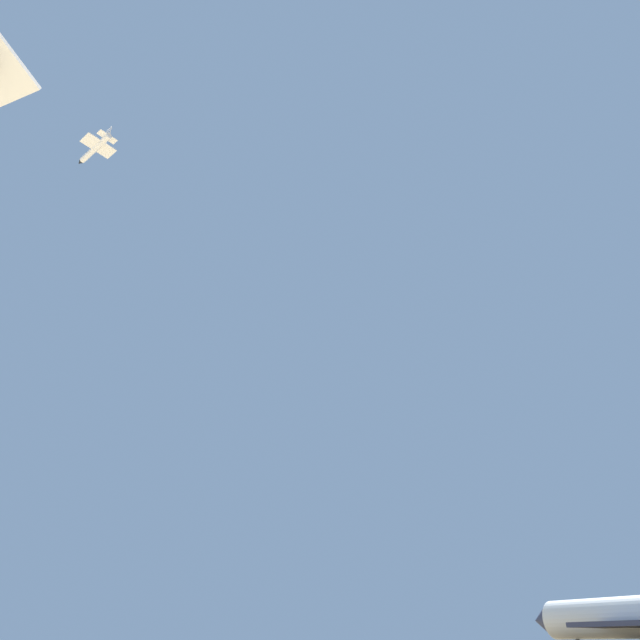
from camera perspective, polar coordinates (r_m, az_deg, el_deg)
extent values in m
cone|color=#2D334C|center=(121.53, 21.52, -26.16)|extent=(4.75, 6.20, 5.70)
ellipsoid|color=white|center=(118.61, 23.43, -24.97)|extent=(6.89, 4.84, 2.40)
cylinder|color=silver|center=(164.15, -21.54, 15.70)|extent=(13.08, 3.33, 1.50)
cone|color=black|center=(169.39, -22.84, 14.35)|extent=(2.19, 1.77, 1.50)
cube|color=silver|center=(162.98, -21.28, 15.93)|extent=(5.49, 8.54, 0.24)
cube|color=silver|center=(161.77, -20.40, 17.22)|extent=(2.40, 0.54, 2.60)
cube|color=silver|center=(160.55, -20.51, 16.79)|extent=(2.66, 5.04, 0.20)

